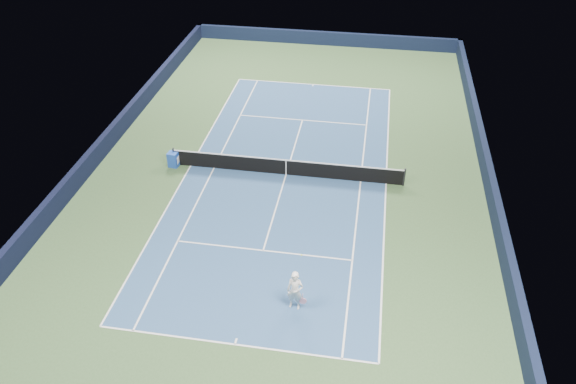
# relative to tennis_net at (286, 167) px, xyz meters

# --- Properties ---
(ground) EXTENTS (40.00, 40.00, 0.00)m
(ground) POSITION_rel_tennis_net_xyz_m (0.00, 0.00, -0.50)
(ground) COLOR #34502C
(ground) RESTS_ON ground
(wall_far) EXTENTS (22.00, 0.35, 1.10)m
(wall_far) POSITION_rel_tennis_net_xyz_m (0.00, 19.82, 0.05)
(wall_far) COLOR #101832
(wall_far) RESTS_ON ground
(wall_right) EXTENTS (0.35, 40.00, 1.10)m
(wall_right) POSITION_rel_tennis_net_xyz_m (10.82, 0.00, 0.05)
(wall_right) COLOR black
(wall_right) RESTS_ON ground
(wall_left) EXTENTS (0.35, 40.00, 1.10)m
(wall_left) POSITION_rel_tennis_net_xyz_m (-10.82, 0.00, 0.05)
(wall_left) COLOR black
(wall_left) RESTS_ON ground
(court_surface) EXTENTS (10.97, 23.77, 0.01)m
(court_surface) POSITION_rel_tennis_net_xyz_m (0.00, 0.00, -0.50)
(court_surface) COLOR navy
(court_surface) RESTS_ON ground
(baseline_far) EXTENTS (10.97, 0.08, 0.00)m
(baseline_far) POSITION_rel_tennis_net_xyz_m (0.00, 11.88, -0.50)
(baseline_far) COLOR white
(baseline_far) RESTS_ON ground
(baseline_near) EXTENTS (10.97, 0.08, 0.00)m
(baseline_near) POSITION_rel_tennis_net_xyz_m (0.00, -11.88, -0.50)
(baseline_near) COLOR white
(baseline_near) RESTS_ON ground
(sideline_doubles_right) EXTENTS (0.08, 23.77, 0.00)m
(sideline_doubles_right) POSITION_rel_tennis_net_xyz_m (5.49, 0.00, -0.50)
(sideline_doubles_right) COLOR white
(sideline_doubles_right) RESTS_ON ground
(sideline_doubles_left) EXTENTS (0.08, 23.77, 0.00)m
(sideline_doubles_left) POSITION_rel_tennis_net_xyz_m (-5.49, 0.00, -0.50)
(sideline_doubles_left) COLOR white
(sideline_doubles_left) RESTS_ON ground
(sideline_singles_right) EXTENTS (0.08, 23.77, 0.00)m
(sideline_singles_right) POSITION_rel_tennis_net_xyz_m (4.12, 0.00, -0.50)
(sideline_singles_right) COLOR white
(sideline_singles_right) RESTS_ON ground
(sideline_singles_left) EXTENTS (0.08, 23.77, 0.00)m
(sideline_singles_left) POSITION_rel_tennis_net_xyz_m (-4.12, 0.00, -0.50)
(sideline_singles_left) COLOR white
(sideline_singles_left) RESTS_ON ground
(service_line_far) EXTENTS (8.23, 0.08, 0.00)m
(service_line_far) POSITION_rel_tennis_net_xyz_m (0.00, 6.40, -0.50)
(service_line_far) COLOR white
(service_line_far) RESTS_ON ground
(service_line_near) EXTENTS (8.23, 0.08, 0.00)m
(service_line_near) POSITION_rel_tennis_net_xyz_m (0.00, -6.40, -0.50)
(service_line_near) COLOR white
(service_line_near) RESTS_ON ground
(center_service_line) EXTENTS (0.08, 12.80, 0.00)m
(center_service_line) POSITION_rel_tennis_net_xyz_m (0.00, 0.00, -0.50)
(center_service_line) COLOR white
(center_service_line) RESTS_ON ground
(center_mark_far) EXTENTS (0.08, 0.30, 0.00)m
(center_mark_far) POSITION_rel_tennis_net_xyz_m (0.00, 11.73, -0.50)
(center_mark_far) COLOR white
(center_mark_far) RESTS_ON ground
(center_mark_near) EXTENTS (0.08, 0.30, 0.00)m
(center_mark_near) POSITION_rel_tennis_net_xyz_m (0.00, -11.73, -0.50)
(center_mark_near) COLOR white
(center_mark_near) RESTS_ON ground
(tennis_net) EXTENTS (12.90, 0.10, 1.07)m
(tennis_net) POSITION_rel_tennis_net_xyz_m (0.00, 0.00, 0.00)
(tennis_net) COLOR black
(tennis_net) RESTS_ON ground
(sponsor_cube) EXTENTS (0.61, 0.56, 0.88)m
(sponsor_cube) POSITION_rel_tennis_net_xyz_m (-6.40, -0.17, -0.07)
(sponsor_cube) COLOR blue
(sponsor_cube) RESTS_ON ground
(tennis_player) EXTENTS (0.85, 1.29, 2.01)m
(tennis_player) POSITION_rel_tennis_net_xyz_m (1.98, -9.59, 0.42)
(tennis_player) COLOR white
(tennis_player) RESTS_ON ground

